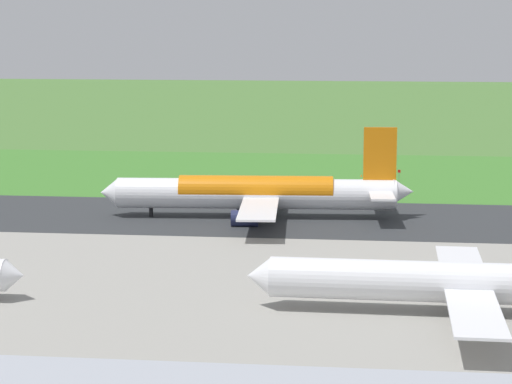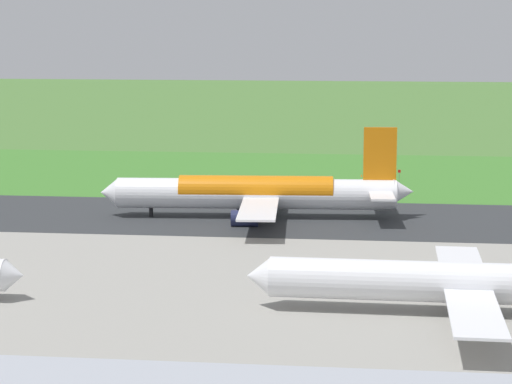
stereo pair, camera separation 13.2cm
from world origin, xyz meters
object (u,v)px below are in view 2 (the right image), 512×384
Objects in this scene: no_stopping_sign at (399,175)px; traffic_cone_orange at (361,176)px; airliner_parked_mid at (462,282)px; airliner_main at (258,193)px.

no_stopping_sign reaches higher than traffic_cone_orange.
traffic_cone_orange is (12.42, -104.13, -3.67)m from airliner_parked_mid.
no_stopping_sign is (4.45, -98.62, -2.47)m from airliner_parked_mid.
airliner_parked_mid reaches higher than traffic_cone_orange.
traffic_cone_orange is at bearing -83.20° from airliner_parked_mid.
airliner_parked_mid reaches higher than no_stopping_sign.
airliner_main reaches higher than traffic_cone_orange.
airliner_parked_mid is 104.94m from traffic_cone_orange.
airliner_main is 1.09× the size of airliner_parked_mid.
airliner_main is at bearing 59.55° from no_stopping_sign.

